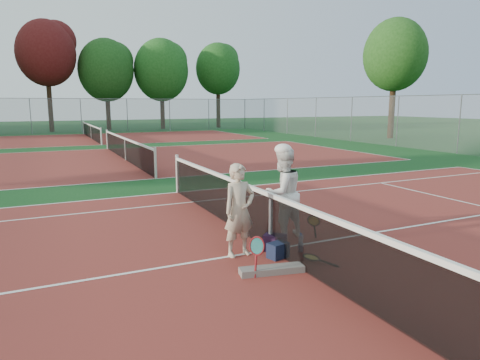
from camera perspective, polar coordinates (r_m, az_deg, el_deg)
name	(u,v)px	position (r m, az deg, el deg)	size (l,w,h in m)	color
ground	(270,250)	(7.64, 4.06, -9.29)	(130.00, 130.00, 0.00)	#103B16
court_main	(270,250)	(7.63, 4.06, -9.27)	(23.77, 10.97, 0.01)	maroon
court_far_a	(126,160)	(20.24, -14.97, 2.59)	(23.77, 10.97, 0.01)	maroon
court_far_b	(91,139)	(33.55, -19.19, 5.23)	(23.77, 10.97, 0.01)	maroon
net_main	(271,222)	(7.48, 4.11, -5.60)	(0.10, 10.98, 1.02)	black
net_far_a	(125,149)	(20.19, -15.04, 4.02)	(0.10, 10.98, 1.02)	black
net_far_b	(91,132)	(33.52, -19.24, 6.09)	(0.10, 10.98, 1.02)	black
fence_back	(81,116)	(40.44, -20.42, 8.02)	(32.00, 0.06, 3.00)	slate
player_a	(239,210)	(7.14, -0.09, -4.05)	(0.57, 0.38, 1.57)	#BCAA91
player_b	(282,193)	(8.09, 5.67, -1.77)	(0.85, 0.66, 1.75)	white
racket_red	(257,257)	(6.44, 2.26, -10.20)	(0.13, 0.27, 0.60)	maroon
racket_black_held	(313,228)	(8.09, 9.77, -6.36)	(0.35, 0.27, 0.52)	black
racket_spare	(311,259)	(7.15, 9.47, -10.32)	(0.60, 0.27, 0.11)	black
sports_bag_navy	(278,250)	(7.24, 5.08, -9.31)	(0.33, 0.23, 0.26)	#111933
sports_bag_purple	(275,243)	(7.55, 4.65, -8.33)	(0.36, 0.25, 0.30)	black
net_cover_canvas	(272,270)	(6.64, 4.27, -11.87)	(0.99, 0.23, 0.10)	#635D59
water_bottle	(301,244)	(7.55, 8.11, -8.39)	(0.09, 0.09, 0.30)	silver
tree_back_maroon	(46,53)	(43.58, -24.44, 15.12)	(5.13, 5.13, 9.98)	#382314
tree_back_3	(106,70)	(44.23, -17.44, 13.77)	(5.20, 5.20, 8.71)	#382314
tree_back_4	(161,70)	(45.10, -10.46, 14.20)	(5.42, 5.42, 9.01)	#382314
tree_back_5	(218,69)	(47.40, -2.96, 14.55)	(4.75, 4.75, 8.97)	#382314
tree_right_1	(395,55)	(34.13, 19.97, 15.37)	(4.53, 4.53, 8.64)	#382314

